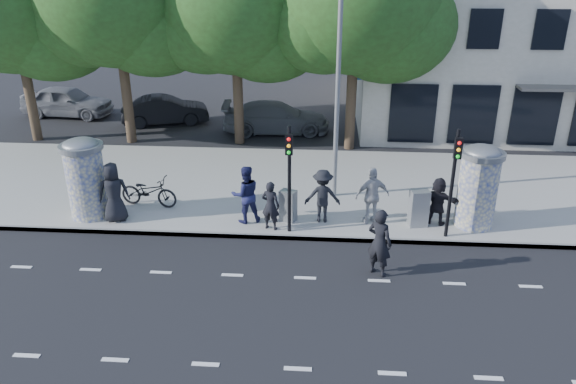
# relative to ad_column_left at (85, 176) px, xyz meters

# --- Properties ---
(ground) EXTENTS (120.00, 120.00, 0.00)m
(ground) POSITION_rel_ad_column_left_xyz_m (7.20, -4.50, -1.54)
(ground) COLOR black
(ground) RESTS_ON ground
(sidewalk) EXTENTS (40.00, 8.00, 0.15)m
(sidewalk) POSITION_rel_ad_column_left_xyz_m (7.20, 3.00, -1.46)
(sidewalk) COLOR gray
(sidewalk) RESTS_ON ground
(curb) EXTENTS (40.00, 0.10, 0.16)m
(curb) POSITION_rel_ad_column_left_xyz_m (7.20, -0.95, -1.46)
(curb) COLOR slate
(curb) RESTS_ON ground
(lane_dash_near) EXTENTS (32.00, 0.12, 0.01)m
(lane_dash_near) POSITION_rel_ad_column_left_xyz_m (7.20, -6.70, -1.53)
(lane_dash_near) COLOR silver
(lane_dash_near) RESTS_ON ground
(lane_dash_far) EXTENTS (32.00, 0.12, 0.01)m
(lane_dash_far) POSITION_rel_ad_column_left_xyz_m (7.20, -3.10, -1.53)
(lane_dash_far) COLOR silver
(lane_dash_far) RESTS_ON ground
(ad_column_left) EXTENTS (1.36, 1.36, 2.65)m
(ad_column_left) POSITION_rel_ad_column_left_xyz_m (0.00, 0.00, 0.00)
(ad_column_left) COLOR beige
(ad_column_left) RESTS_ON sidewalk
(ad_column_right) EXTENTS (1.36, 1.36, 2.65)m
(ad_column_right) POSITION_rel_ad_column_left_xyz_m (12.40, 0.20, 0.00)
(ad_column_right) COLOR beige
(ad_column_right) RESTS_ON sidewalk
(traffic_pole_near) EXTENTS (0.22, 0.31, 3.40)m
(traffic_pole_near) POSITION_rel_ad_column_left_xyz_m (6.60, -0.71, 0.69)
(traffic_pole_near) COLOR black
(traffic_pole_near) RESTS_ON sidewalk
(traffic_pole_far) EXTENTS (0.22, 0.31, 3.40)m
(traffic_pole_far) POSITION_rel_ad_column_left_xyz_m (11.40, -0.71, 0.69)
(traffic_pole_far) COLOR black
(traffic_pole_far) RESTS_ON sidewalk
(street_lamp) EXTENTS (0.25, 0.93, 8.00)m
(street_lamp) POSITION_rel_ad_column_left_xyz_m (8.00, 2.13, 3.26)
(street_lamp) COLOR slate
(street_lamp) RESTS_ON sidewalk
(tree_far_left) EXTENTS (7.20, 7.20, 9.26)m
(tree_far_left) POSITION_rel_ad_column_left_xyz_m (-5.80, 8.00, 4.65)
(tree_far_left) COLOR #38281C
(tree_far_left) RESTS_ON ground
(tree_near_left) EXTENTS (6.80, 6.80, 8.97)m
(tree_near_left) POSITION_rel_ad_column_left_xyz_m (3.70, 8.20, 4.53)
(tree_near_left) COLOR #38281C
(tree_near_left) RESTS_ON ground
(tree_center) EXTENTS (7.00, 7.00, 9.30)m
(tree_center) POSITION_rel_ad_column_left_xyz_m (8.70, 7.80, 4.77)
(tree_center) COLOR #38281C
(tree_center) RESTS_ON ground
(ped_a) EXTENTS (1.10, 0.88, 1.96)m
(ped_a) POSITION_rel_ad_column_left_xyz_m (0.98, -0.29, -0.41)
(ped_a) COLOR black
(ped_a) RESTS_ON sidewalk
(ped_b) EXTENTS (0.66, 0.52, 1.59)m
(ped_b) POSITION_rel_ad_column_left_xyz_m (6.01, -0.54, -0.59)
(ped_b) COLOR black
(ped_b) RESTS_ON sidewalk
(ped_c) EXTENTS (1.11, 1.00, 1.89)m
(ped_c) POSITION_rel_ad_column_left_xyz_m (5.18, -0.08, -0.44)
(ped_c) COLOR #1D1F4A
(ped_c) RESTS_ON sidewalk
(ped_d) EXTENTS (1.16, 0.69, 1.76)m
(ped_d) POSITION_rel_ad_column_left_xyz_m (7.60, 0.13, -0.51)
(ped_d) COLOR black
(ped_d) RESTS_ON sidewalk
(ped_e) EXTENTS (1.22, 0.89, 1.88)m
(ped_e) POSITION_rel_ad_column_left_xyz_m (9.16, 0.12, -0.45)
(ped_e) COLOR #A4A5A7
(ped_e) RESTS_ON sidewalk
(ped_f) EXTENTS (1.54, 1.01, 1.56)m
(ped_f) POSITION_rel_ad_column_left_xyz_m (11.23, 0.20, -0.61)
(ped_f) COLOR black
(ped_f) RESTS_ON sidewalk
(man_road) EXTENTS (0.85, 0.79, 1.95)m
(man_road) POSITION_rel_ad_column_left_xyz_m (9.18, -2.72, -0.56)
(man_road) COLOR black
(man_road) RESTS_ON ground
(bicycle) EXTENTS (1.01, 2.09, 1.05)m
(bicycle) POSITION_rel_ad_column_left_xyz_m (1.72, 0.87, -0.86)
(bicycle) COLOR black
(bicycle) RESTS_ON sidewalk
(cabinet_left) EXTENTS (0.60, 0.53, 1.04)m
(cabinet_left) POSITION_rel_ad_column_left_xyz_m (6.51, 0.08, -0.87)
(cabinet_left) COLOR gray
(cabinet_left) RESTS_ON sidewalk
(cabinet_right) EXTENTS (0.63, 0.50, 1.19)m
(cabinet_right) POSITION_rel_ad_column_left_xyz_m (10.63, 0.02, -0.79)
(cabinet_right) COLOR gray
(cabinet_right) RESTS_ON sidewalk
(car_left) EXTENTS (2.31, 4.84, 1.60)m
(car_left) POSITION_rel_ad_column_left_xyz_m (-6.04, 11.97, -0.74)
(car_left) COLOR slate
(car_left) RESTS_ON ground
(car_mid) EXTENTS (2.66, 4.53, 1.41)m
(car_mid) POSITION_rel_ad_column_left_xyz_m (-0.49, 10.96, -0.83)
(car_mid) COLOR black
(car_mid) RESTS_ON ground
(car_right) EXTENTS (2.46, 5.23, 1.48)m
(car_right) POSITION_rel_ad_column_left_xyz_m (5.24, 9.91, -0.80)
(car_right) COLOR #54585B
(car_right) RESTS_ON ground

